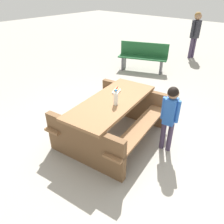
{
  "coord_description": "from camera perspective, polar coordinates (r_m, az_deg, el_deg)",
  "views": [
    {
      "loc": [
        -2.37,
        -2.08,
        2.42
      ],
      "look_at": [
        0.0,
        0.0,
        0.52
      ],
      "focal_mm": 34.44,
      "sensor_mm": 36.0,
      "label": 1
    }
  ],
  "objects": [
    {
      "name": "park_bench_near",
      "position": [
        7.01,
        8.24,
        14.44
      ],
      "size": [
        0.95,
        1.54,
        0.85
      ],
      "color": "#1E592D",
      "rests_on": "ground"
    },
    {
      "name": "ground_plane",
      "position": [
        3.97,
        -0.0,
        -6.5
      ],
      "size": [
        30.0,
        30.0,
        0.0
      ],
      "primitive_type": "plane",
      "color": "gray",
      "rests_on": "ground"
    },
    {
      "name": "picnic_table",
      "position": [
        3.72,
        -0.0,
        -1.06
      ],
      "size": [
        1.99,
        1.66,
        0.75
      ],
      "color": "brown",
      "rests_on": "ground"
    },
    {
      "name": "child_in_coat",
      "position": [
        3.4,
        15.2,
        0.13
      ],
      "size": [
        0.19,
        0.28,
        1.15
      ],
      "color": "#3F334C",
      "rests_on": "ground"
    },
    {
      "name": "hotdog_tray",
      "position": [
        3.83,
        1.19,
        5.72
      ],
      "size": [
        0.21,
        0.17,
        0.08
      ],
      "color": "white",
      "rests_on": "picnic_table"
    },
    {
      "name": "soda_bottle",
      "position": [
        3.38,
        1.01,
        3.79
      ],
      "size": [
        0.07,
        0.07,
        0.26
      ],
      "color": "silver",
      "rests_on": "picnic_table"
    },
    {
      "name": "bystander_adult",
      "position": [
        8.65,
        21.33,
        19.75
      ],
      "size": [
        0.38,
        0.28,
        1.58
      ],
      "color": "#3F334C",
      "rests_on": "ground"
    }
  ]
}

